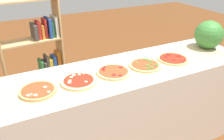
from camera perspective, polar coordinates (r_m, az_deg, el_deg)
The scene contains 9 objects.
counter at distance 2.29m, azimuth 0.00°, elevation -11.09°, with size 2.69×0.66×0.94m, color beige.
parchment_paper at distance 2.03m, azimuth 0.00°, elevation -0.48°, with size 2.42×0.40×0.00m, color tan.
pizza_mushroom_0 at distance 1.82m, azimuth -17.38°, elevation -4.78°, with size 0.27×0.27×0.03m.
pizza_mushroom_1 at distance 1.88m, azimuth -8.03°, elevation -2.63°, with size 0.29×0.29×0.03m.
pizza_pepperoni_2 at distance 2.00m, azimuth 0.34°, elevation -0.48°, with size 0.28×0.28×0.03m.
pizza_spinach_3 at distance 2.15m, azimuth 7.96°, elevation 1.18°, with size 0.29×0.29×0.02m.
pizza_pepperoni_4 at distance 2.33m, azimuth 14.42°, elevation 2.61°, with size 0.29×0.29×0.02m.
watermelon at distance 2.69m, azimuth 22.23°, elevation 7.86°, with size 0.29×0.29×0.29m, color #387A33.
bookshelf at distance 3.06m, azimuth -16.59°, elevation 1.90°, with size 0.72×0.31×1.41m.
Camera 1 is at (-0.82, -1.61, 1.88)m, focal length 38.05 mm.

